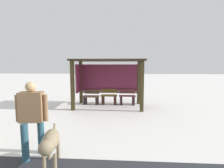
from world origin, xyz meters
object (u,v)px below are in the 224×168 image
Objects in this scene: dog at (50,142)px; bus_shelter at (106,72)px; bench_center_inside at (109,98)px; bench_left_inside at (91,98)px; person_walking at (32,113)px; bench_right_inside at (127,98)px.

bus_shelter is at bearing 83.66° from dog.
bus_shelter is 1.32m from bench_center_inside.
dog reaches higher than bench_left_inside.
bench_center_inside is 5.30m from dog.
person_walking reaches higher than dog.
bench_center_inside is at bearing -0.16° from bench_left_inside.
bench_center_inside reaches higher than bench_left_inside.
bench_right_inside reaches higher than bench_left_inside.
bench_right_inside is (1.02, 0.21, -1.32)m from bus_shelter.
bench_right_inside is 0.72× the size of dog.
bus_shelter reaches higher than dog.
bench_right_inside is (0.90, 0.00, -0.02)m from bench_center_inside.
bench_center_inside is at bearing 76.20° from person_walking.
bench_left_inside is at bearing 92.34° from dog.
bench_left_inside is at bearing 164.95° from bus_shelter.
bench_left_inside is 1.80m from bench_right_inside.
bench_right_inside reaches higher than dog.
bus_shelter is at bearing 77.01° from person_walking.
bench_left_inside is 0.72× the size of dog.
bus_shelter reaches higher than bench_right_inside.
bench_center_inside reaches higher than dog.
person_walking is at bearing -93.59° from bench_left_inside.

